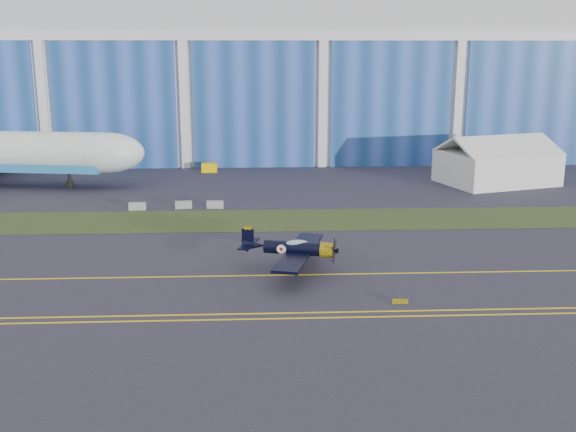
{
  "coord_description": "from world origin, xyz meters",
  "views": [
    {
      "loc": [
        11.31,
        -59.15,
        18.57
      ],
      "look_at": [
        14.36,
        5.0,
        2.69
      ],
      "focal_mm": 42.0,
      "sensor_mm": 36.0,
      "label": 1
    }
  ],
  "objects_px": {
    "warbird": "(293,248)",
    "tug": "(209,168)",
    "shipping_container": "(85,164)",
    "tent": "(497,159)"
  },
  "relations": [
    {
      "from": "tug",
      "to": "tent",
      "type": "bearing_deg",
      "value": -16.29
    },
    {
      "from": "shipping_container",
      "to": "tug",
      "type": "bearing_deg",
      "value": -10.34
    },
    {
      "from": "warbird",
      "to": "tug",
      "type": "relative_size",
      "value": 5.66
    },
    {
      "from": "warbird",
      "to": "tug",
      "type": "height_order",
      "value": "warbird"
    },
    {
      "from": "tent",
      "to": "tug",
      "type": "distance_m",
      "value": 43.13
    },
    {
      "from": "shipping_container",
      "to": "tug",
      "type": "height_order",
      "value": "shipping_container"
    },
    {
      "from": "tent",
      "to": "tug",
      "type": "xyz_separation_m",
      "value": [
        -41.56,
        11.17,
        -2.78
      ]
    },
    {
      "from": "warbird",
      "to": "tug",
      "type": "xyz_separation_m",
      "value": [
        -10.41,
        49.17,
        -1.39
      ]
    },
    {
      "from": "warbird",
      "to": "tug",
      "type": "bearing_deg",
      "value": 117.3
    },
    {
      "from": "shipping_container",
      "to": "tent",
      "type": "bearing_deg",
      "value": -18.08
    }
  ]
}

